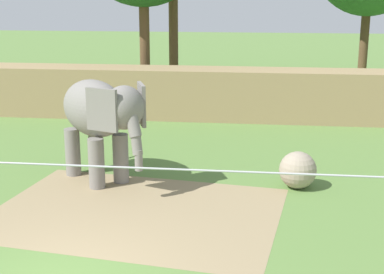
{
  "coord_description": "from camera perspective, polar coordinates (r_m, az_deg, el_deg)",
  "views": [
    {
      "loc": [
        3.38,
        -8.26,
        4.94
      ],
      "look_at": [
        1.74,
        5.15,
        1.4
      ],
      "focal_mm": 52.7,
      "sensor_mm": 36.0,
      "label": 1
    }
  ],
  "objects": [
    {
      "name": "dirt_patch",
      "position": [
        13.09,
        -5.69,
        -7.54
      ],
      "size": [
        7.07,
        5.61,
        0.01
      ],
      "primitive_type": "cube",
      "rotation": [
        0.0,
        0.0,
        -0.14
      ],
      "color": "#937F5B",
      "rests_on": "ground"
    },
    {
      "name": "elephant",
      "position": [
        14.76,
        -9.33,
        2.26
      ],
      "size": [
        3.08,
        3.08,
        2.73
      ],
      "color": "gray",
      "rests_on": "ground"
    },
    {
      "name": "embankment_wall",
      "position": [
        22.42,
        -1.81,
        4.5
      ],
      "size": [
        36.0,
        1.8,
        1.95
      ],
      "primitive_type": "cube",
      "color": "#997F56",
      "rests_on": "ground"
    },
    {
      "name": "enrichment_ball",
      "position": [
        14.65,
        10.66,
        -3.3
      ],
      "size": [
        0.96,
        0.96,
        0.96
      ],
      "primitive_type": "sphere",
      "color": "gray",
      "rests_on": "ground"
    }
  ]
}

